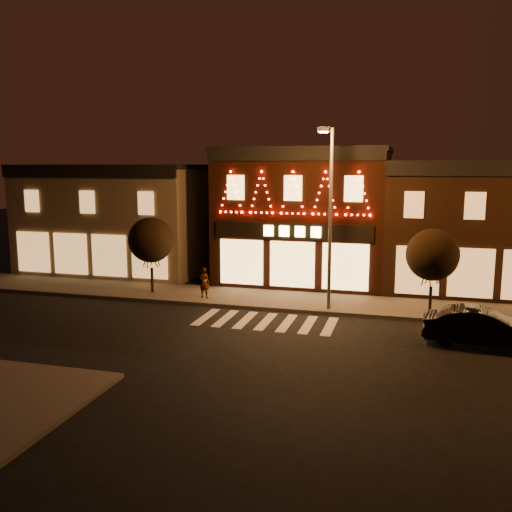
% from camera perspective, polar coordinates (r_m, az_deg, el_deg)
% --- Properties ---
extents(ground, '(120.00, 120.00, 0.00)m').
position_cam_1_polar(ground, '(22.37, -1.56, -9.54)').
color(ground, black).
rests_on(ground, ground).
extents(sidewalk_far, '(44.00, 4.00, 0.15)m').
position_cam_1_polar(sidewalk_far, '(29.43, 6.78, -4.81)').
color(sidewalk_far, '#47423D').
rests_on(sidewalk_far, ground).
extents(building_left, '(12.20, 8.28, 7.30)m').
position_cam_1_polar(building_left, '(39.41, -13.82, 3.87)').
color(building_left, '#756553').
rests_on(building_left, ground).
extents(building_pulp, '(10.20, 8.34, 8.30)m').
position_cam_1_polar(building_pulp, '(34.90, 5.16, 4.25)').
color(building_pulp, black).
rests_on(building_pulp, ground).
extents(building_right_a, '(9.20, 8.28, 7.50)m').
position_cam_1_polar(building_right_a, '(34.55, 20.86, 2.96)').
color(building_right_a, '#331D12').
rests_on(building_right_a, ground).
extents(streetlamp_mid, '(0.58, 2.03, 8.86)m').
position_cam_1_polar(streetlamp_mid, '(26.89, 7.60, 5.23)').
color(streetlamp_mid, '#59595E').
rests_on(streetlamp_mid, sidewalk_far).
extents(tree_left, '(2.54, 2.54, 4.24)m').
position_cam_1_polar(tree_left, '(31.38, -10.81, 1.63)').
color(tree_left, black).
rests_on(tree_left, sidewalk_far).
extents(tree_right, '(2.48, 2.48, 4.15)m').
position_cam_1_polar(tree_right, '(27.40, 17.79, 0.12)').
color(tree_right, black).
rests_on(tree_right, sidewalk_far).
extents(dark_sedan, '(4.70, 1.88, 1.52)m').
position_cam_1_polar(dark_sedan, '(24.36, 22.31, -6.80)').
color(dark_sedan, black).
rests_on(dark_sedan, ground).
extents(pedestrian, '(0.67, 0.49, 1.67)m').
position_cam_1_polar(pedestrian, '(29.92, -5.37, -2.76)').
color(pedestrian, gray).
rests_on(pedestrian, sidewalk_far).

